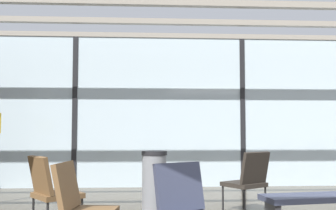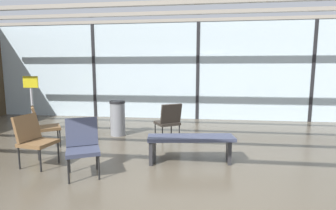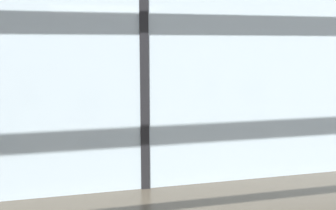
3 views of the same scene
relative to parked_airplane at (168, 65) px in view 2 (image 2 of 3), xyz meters
name	(u,v)px [view 2 (image 2 of 3)]	position (x,y,z in m)	size (l,w,h in m)	color
ground_plane	(191,193)	(1.58, -9.98, -1.85)	(60.00, 60.00, 0.00)	#4C4438
glass_curtain_wall	(198,71)	(1.58, -4.78, -0.29)	(14.00, 0.08, 3.11)	silver
window_mullion_0	(94,71)	(-1.92, -4.78, -0.29)	(0.10, 0.12, 3.11)	black
window_mullion_1	(198,71)	(1.58, -4.78, -0.29)	(0.10, 0.12, 3.11)	black
window_mullion_2	(312,72)	(5.08, -4.78, -0.29)	(0.10, 0.12, 3.11)	black
parked_airplane	(168,65)	(0.00, 0.00, 0.00)	(13.97, 3.70, 3.70)	silver
lounge_chair_0	(169,120)	(0.98, -7.53, -1.36)	(0.69, 0.70, 0.87)	#28231E
lounge_chair_1	(43,124)	(-1.58, -8.32, -1.36)	(0.71, 0.70, 0.87)	brown
lounge_chair_3	(82,143)	(-0.11, -9.56, -1.36)	(0.67, 0.69, 0.87)	#33384C
lounge_chair_4	(34,137)	(-1.09, -9.32, -1.36)	(0.59, 0.55, 0.87)	brown
waiting_bench	(191,142)	(1.53, -8.83, -1.49)	(1.54, 0.62, 0.47)	#33384C
trash_bin	(118,118)	(-0.34, -7.18, -1.42)	(0.38, 0.38, 0.86)	slate
info_sign	(32,104)	(-2.98, -6.64, -1.17)	(0.44, 0.32, 1.44)	#333333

